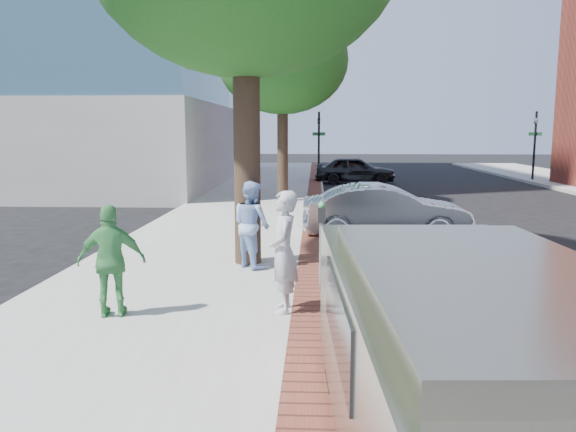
# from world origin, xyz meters

# --- Properties ---
(ground) EXTENTS (120.00, 120.00, 0.00)m
(ground) POSITION_xyz_m (0.00, 0.00, 0.00)
(ground) COLOR black
(ground) RESTS_ON ground
(sidewalk) EXTENTS (5.00, 60.00, 0.15)m
(sidewalk) POSITION_xyz_m (-1.50, 8.00, 0.07)
(sidewalk) COLOR #9E9991
(sidewalk) RESTS_ON ground
(brick_strip) EXTENTS (0.60, 60.00, 0.01)m
(brick_strip) POSITION_xyz_m (0.70, 8.00, 0.15)
(brick_strip) COLOR brown
(brick_strip) RESTS_ON sidewalk
(curb) EXTENTS (0.10, 60.00, 0.15)m
(curb) POSITION_xyz_m (1.05, 8.00, 0.07)
(curb) COLOR gray
(curb) RESTS_ON ground
(office_base) EXTENTS (18.20, 22.20, 4.00)m
(office_base) POSITION_xyz_m (-13.00, 22.00, 2.00)
(office_base) COLOR gray
(office_base) RESTS_ON ground
(signal_near) EXTENTS (0.70, 0.15, 3.80)m
(signal_near) POSITION_xyz_m (0.90, 22.00, 2.25)
(signal_near) COLOR black
(signal_near) RESTS_ON ground
(signal_far) EXTENTS (0.70, 0.15, 3.80)m
(signal_far) POSITION_xyz_m (12.50, 22.00, 2.25)
(signal_far) COLOR black
(signal_far) RESTS_ON ground
(tree_far) EXTENTS (4.80, 4.80, 7.14)m
(tree_far) POSITION_xyz_m (-0.50, 12.00, 5.30)
(tree_far) COLOR black
(tree_far) RESTS_ON sidewalk
(parking_meter) EXTENTS (0.12, 0.32, 1.47)m
(parking_meter) POSITION_xyz_m (0.84, -0.06, 1.21)
(parking_meter) COLOR gray
(parking_meter) RESTS_ON sidewalk
(person_gray) EXTENTS (0.46, 0.67, 1.76)m
(person_gray) POSITION_xyz_m (0.28, -1.14, 1.03)
(person_gray) COLOR #ABACB0
(person_gray) RESTS_ON sidewalk
(person_officer) EXTENTS (1.01, 1.02, 1.66)m
(person_officer) POSITION_xyz_m (-0.48, 1.54, 0.98)
(person_officer) COLOR #98B8EB
(person_officer) RESTS_ON sidewalk
(person_green) EXTENTS (0.99, 0.54, 1.59)m
(person_green) POSITION_xyz_m (-2.11, -1.47, 0.95)
(person_green) COLOR #44954E
(person_green) RESTS_ON sidewalk
(sedan_silver) EXTENTS (4.28, 1.55, 1.40)m
(sedan_silver) POSITION_xyz_m (2.54, 5.34, 0.70)
(sedan_silver) COLOR silver
(sedan_silver) RESTS_ON ground
(bg_car) EXTENTS (4.26, 1.79, 1.44)m
(bg_car) POSITION_xyz_m (2.82, 20.86, 0.72)
(bg_car) COLOR black
(bg_car) RESTS_ON ground
(van) EXTENTS (2.15, 5.08, 1.84)m
(van) POSITION_xyz_m (1.87, -4.82, 1.01)
(van) COLOR gray
(van) RESTS_ON ground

